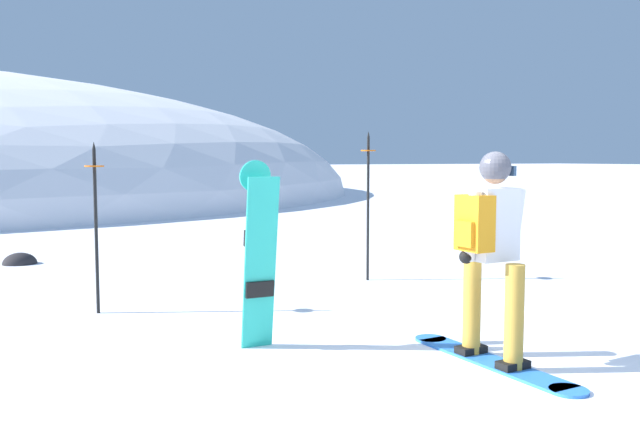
% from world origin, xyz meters
% --- Properties ---
extents(ground_plane, '(300.00, 300.00, 0.00)m').
position_xyz_m(ground_plane, '(0.00, 0.00, 0.00)').
color(ground_plane, white).
extents(snowboarder_main, '(0.64, 1.84, 1.71)m').
position_xyz_m(snowboarder_main, '(0.17, 0.10, 0.92)').
color(snowboarder_main, blue).
rests_on(snowboarder_main, ground).
extents(spare_snowboard, '(0.28, 0.27, 1.65)m').
position_xyz_m(spare_snowboard, '(-1.35, 1.29, 0.83)').
color(spare_snowboard, '#23B7A3').
rests_on(spare_snowboard, ground).
extents(piste_marker_near, '(0.20, 0.20, 1.84)m').
position_xyz_m(piste_marker_near, '(-2.45, 3.31, 1.05)').
color(piste_marker_near, black).
rests_on(piste_marker_near, ground).
extents(piste_marker_far, '(0.20, 0.20, 2.02)m').
position_xyz_m(piste_marker_far, '(1.12, 3.79, 1.15)').
color(piste_marker_far, black).
rests_on(piste_marker_far, ground).
extents(rock_dark, '(0.52, 0.44, 0.36)m').
position_xyz_m(rock_dark, '(-3.14, 7.33, 0.00)').
color(rock_dark, '#282628').
rests_on(rock_dark, ground).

